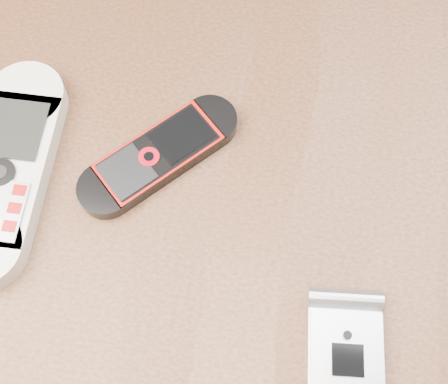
{
  "coord_description": "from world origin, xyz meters",
  "views": [
    {
      "loc": [
        0.03,
        -0.17,
        1.17
      ],
      "look_at": [
        0.01,
        0.0,
        0.76
      ],
      "focal_mm": 50.0,
      "sensor_mm": 36.0,
      "label": 1
    }
  ],
  "objects_px": {
    "table": "(218,242)",
    "motorola_razr": "(346,366)",
    "nokia_white": "(7,170)",
    "nokia_black_red": "(159,155)"
  },
  "relations": [
    {
      "from": "table",
      "to": "motorola_razr",
      "type": "bearing_deg",
      "value": -47.37
    },
    {
      "from": "nokia_white",
      "to": "nokia_black_red",
      "type": "distance_m",
      "value": 0.11
    },
    {
      "from": "table",
      "to": "nokia_black_red",
      "type": "relative_size",
      "value": 8.85
    },
    {
      "from": "table",
      "to": "motorola_razr",
      "type": "height_order",
      "value": "motorola_razr"
    },
    {
      "from": "nokia_white",
      "to": "nokia_black_red",
      "type": "bearing_deg",
      "value": 14.58
    },
    {
      "from": "nokia_black_red",
      "to": "motorola_razr",
      "type": "bearing_deg",
      "value": 2.75
    },
    {
      "from": "table",
      "to": "nokia_white",
      "type": "relative_size",
      "value": 6.7
    },
    {
      "from": "nokia_white",
      "to": "nokia_black_red",
      "type": "xyz_separation_m",
      "value": [
        0.11,
        0.03,
        -0.0
      ]
    },
    {
      "from": "table",
      "to": "motorola_razr",
      "type": "distance_m",
      "value": 0.19
    },
    {
      "from": "nokia_white",
      "to": "motorola_razr",
      "type": "xyz_separation_m",
      "value": [
        0.25,
        -0.1,
        -0.0
      ]
    }
  ]
}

